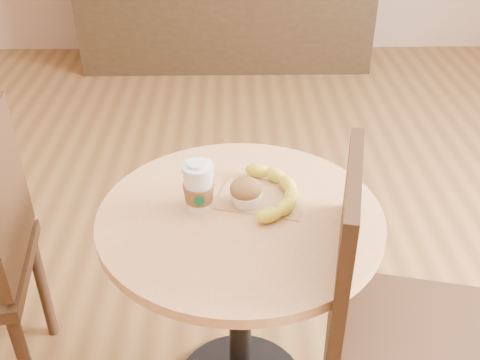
% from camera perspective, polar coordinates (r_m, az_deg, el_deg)
% --- Properties ---
extents(cafe_table, '(0.78, 0.78, 0.75)m').
position_cam_1_polar(cafe_table, '(1.65, 0.03, -8.65)').
color(cafe_table, black).
rests_on(cafe_table, ground).
extents(chair_right, '(0.52, 0.52, 0.99)m').
position_cam_1_polar(chair_right, '(1.57, 14.56, -13.60)').
color(chair_right, '#342012').
rests_on(chair_right, ground).
extents(kraft_bag, '(0.28, 0.24, 0.00)m').
position_cam_1_polar(kraft_bag, '(1.59, 2.25, -1.71)').
color(kraft_bag, '#A97E52').
rests_on(kraft_bag, cafe_table).
extents(coffee_cup, '(0.09, 0.09, 0.15)m').
position_cam_1_polar(coffee_cup, '(1.52, -4.23, -0.81)').
color(coffee_cup, silver).
rests_on(coffee_cup, cafe_table).
extents(muffin, '(0.09, 0.09, 0.08)m').
position_cam_1_polar(muffin, '(1.54, 0.61, -1.30)').
color(muffin, silver).
rests_on(muffin, kraft_bag).
extents(banana, '(0.17, 0.30, 0.04)m').
position_cam_1_polar(banana, '(1.58, 3.61, -1.16)').
color(banana, gold).
rests_on(banana, kraft_bag).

